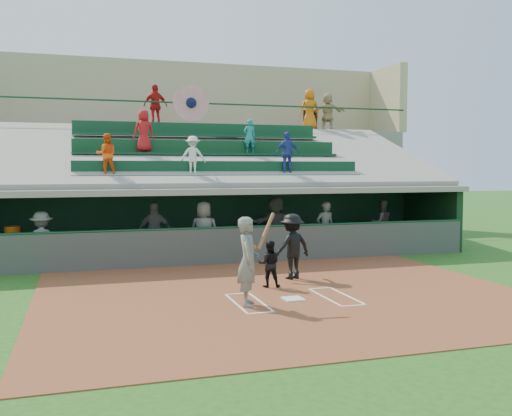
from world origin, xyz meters
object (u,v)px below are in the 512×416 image
object	(u,v)px
white_table	(14,254)
batter_at_plate	(248,261)
home_plate	(293,299)
water_cooler	(12,234)
catcher	(269,264)
trash_bin	(310,121)

from	to	relation	value
white_table	batter_at_plate	bearing A→B (deg)	-55.13
home_plate	white_table	world-z (taller)	white_table
home_plate	white_table	bearing A→B (deg)	134.97
water_cooler	batter_at_plate	bearing A→B (deg)	-51.22
home_plate	catcher	xyz separation A→B (m)	(-0.08, 1.42, 0.55)
catcher	home_plate	bearing A→B (deg)	109.20
catcher	water_cooler	size ratio (longest dim) A/B	2.58
white_table	home_plate	bearing A→B (deg)	-48.81
batter_at_plate	water_cooler	distance (m)	8.43
home_plate	batter_at_plate	bearing A→B (deg)	-168.88
batter_at_plate	water_cooler	size ratio (longest dim) A/B	4.44
catcher	trash_bin	distance (m)	13.69
home_plate	catcher	bearing A→B (deg)	93.39
white_table	water_cooler	xyz separation A→B (m)	(-0.05, 0.03, 0.58)
home_plate	trash_bin	world-z (taller)	trash_bin
catcher	trash_bin	xyz separation A→B (m)	(5.81, 11.55, 4.49)
home_plate	white_table	distance (m)	8.96
catcher	water_cooler	xyz separation A→B (m)	(-6.29, 4.94, 0.40)
white_table	catcher	bearing A→B (deg)	-41.99
batter_at_plate	catcher	size ratio (longest dim) A/B	1.72
catcher	trash_bin	bearing A→B (deg)	-100.90
home_plate	water_cooler	size ratio (longest dim) A/B	0.98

